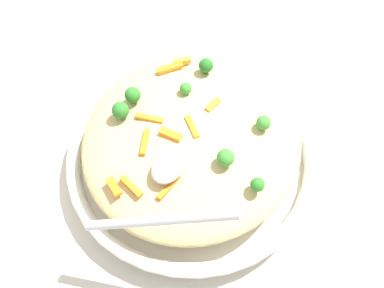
{
  "coord_description": "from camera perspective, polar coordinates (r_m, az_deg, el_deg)",
  "views": [
    {
      "loc": [
        -0.32,
        -0.19,
        0.67
      ],
      "look_at": [
        0.0,
        0.0,
        0.07
      ],
      "focal_mm": 45.62,
      "sensor_mm": 36.0,
      "label": 1
    }
  ],
  "objects": [
    {
      "name": "carrot_piece_6",
      "position": [
        0.66,
        -5.56,
        0.19
      ],
      "size": [
        0.04,
        0.02,
        0.01
      ],
      "primitive_type": "cube",
      "rotation": [
        0.0,
        0.0,
        0.42
      ],
      "color": "orange",
      "rests_on": "pasta_mound"
    },
    {
      "name": "carrot_piece_7",
      "position": [
        0.68,
        -5.0,
        3.0
      ],
      "size": [
        0.02,
        0.04,
        0.01
      ],
      "primitive_type": "cube",
      "rotation": [
        0.0,
        0.0,
        4.98
      ],
      "color": "orange",
      "rests_on": "pasta_mound"
    },
    {
      "name": "serving_bowl",
      "position": [
        0.74,
        -0.0,
        -1.64
      ],
      "size": [
        0.38,
        0.38,
        0.05
      ],
      "color": "white",
      "rests_on": "ground_plane"
    },
    {
      "name": "serving_spoon",
      "position": [
        0.6,
        -3.18,
        -4.99
      ],
      "size": [
        0.15,
        0.17,
        0.08
      ],
      "color": "#B7B7BC",
      "rests_on": "pasta_mound"
    },
    {
      "name": "carrot_piece_8",
      "position": [
        0.75,
        -1.18,
        9.61
      ],
      "size": [
        0.02,
        0.02,
        0.01
      ],
      "primitive_type": "cube",
      "rotation": [
        0.0,
        0.0,
        2.36
      ],
      "color": "orange",
      "rests_on": "pasta_mound"
    },
    {
      "name": "broccoli_floret_6",
      "position": [
        0.7,
        -6.75,
        5.94
      ],
      "size": [
        0.02,
        0.02,
        0.03
      ],
      "color": "#296820",
      "rests_on": "pasta_mound"
    },
    {
      "name": "broccoli_floret_3",
      "position": [
        0.73,
        1.64,
        9.14
      ],
      "size": [
        0.02,
        0.02,
        0.03
      ],
      "color": "#205B1C",
      "rests_on": "pasta_mound"
    },
    {
      "name": "carrot_piece_3",
      "position": [
        0.74,
        -2.59,
        8.87
      ],
      "size": [
        0.04,
        0.03,
        0.01
      ],
      "primitive_type": "cube",
      "rotation": [
        0.0,
        0.0,
        5.62
      ],
      "color": "orange",
      "rests_on": "pasta_mound"
    },
    {
      "name": "pasta_mound",
      "position": [
        0.7,
        -0.0,
        0.49
      ],
      "size": [
        0.33,
        0.31,
        0.07
      ],
      "primitive_type": "ellipsoid",
      "color": "#D1BA7A",
      "rests_on": "serving_bowl"
    },
    {
      "name": "broccoli_floret_2",
      "position": [
        0.69,
        -8.36,
        3.91
      ],
      "size": [
        0.02,
        0.02,
        0.03
      ],
      "color": "#296820",
      "rests_on": "pasta_mound"
    },
    {
      "name": "ground_plane",
      "position": [
        0.77,
        -0.0,
        -2.62
      ],
      "size": [
        2.4,
        2.4,
        0.0
      ],
      "primitive_type": "plane",
      "color": "beige"
    },
    {
      "name": "carrot_piece_1",
      "position": [
        0.64,
        -7.12,
        -4.95
      ],
      "size": [
        0.02,
        0.04,
        0.01
      ],
      "primitive_type": "cube",
      "rotation": [
        0.0,
        0.0,
        1.31
      ],
      "color": "orange",
      "rests_on": "pasta_mound"
    },
    {
      "name": "broccoli_floret_1",
      "position": [
        0.63,
        7.66,
        -4.74
      ],
      "size": [
        0.02,
        0.02,
        0.02
      ],
      "color": "#296820",
      "rests_on": "pasta_mound"
    },
    {
      "name": "broccoli_floret_4",
      "position": [
        0.7,
        -0.74,
        6.5
      ],
      "size": [
        0.02,
        0.02,
        0.02
      ],
      "color": "#377928",
      "rests_on": "pasta_mound"
    },
    {
      "name": "carrot_piece_4",
      "position": [
        0.7,
        2.44,
        4.56
      ],
      "size": [
        0.03,
        0.01,
        0.01
      ],
      "primitive_type": "cube",
      "rotation": [
        0.0,
        0.0,
        2.95
      ],
      "color": "orange",
      "rests_on": "pasta_mound"
    },
    {
      "name": "broccoli_floret_5",
      "position": [
        0.63,
        3.95,
        -1.62
      ],
      "size": [
        0.02,
        0.02,
        0.03
      ],
      "color": "#377928",
      "rests_on": "pasta_mound"
    },
    {
      "name": "carrot_piece_9",
      "position": [
        0.64,
        -9.12,
        -4.96
      ],
      "size": [
        0.02,
        0.03,
        0.01
      ],
      "primitive_type": "cube",
      "rotation": [
        0.0,
        0.0,
        4.23
      ],
      "color": "orange",
      "rests_on": "pasta_mound"
    },
    {
      "name": "carrot_piece_2",
      "position": [
        0.63,
        -2.72,
        -5.09
      ],
      "size": [
        0.04,
        0.01,
        0.01
      ],
      "primitive_type": "cube",
      "rotation": [
        0.0,
        0.0,
        2.98
      ],
      "color": "orange",
      "rests_on": "pasta_mound"
    },
    {
      "name": "carrot_piece_0",
      "position": [
        0.67,
        -0.26,
        1.99
      ],
      "size": [
        0.03,
        0.03,
        0.01
      ],
      "primitive_type": "cube",
      "rotation": [
        0.0,
        0.0,
        4.04
      ],
      "color": "orange",
      "rests_on": "pasta_mound"
    },
    {
      "name": "carrot_piece_5",
      "position": [
        0.66,
        -2.52,
        1.12
      ],
      "size": [
        0.01,
        0.03,
        0.01
      ],
      "primitive_type": "cube",
      "rotation": [
        0.0,
        0.0,
        1.65
      ],
      "color": "orange",
      "rests_on": "pasta_mound"
    },
    {
      "name": "broccoli_floret_0",
      "position": [
        0.68,
        8.35,
        2.45
      ],
      "size": [
        0.02,
        0.02,
        0.02
      ],
      "color": "#377928",
      "rests_on": "pasta_mound"
    }
  ]
}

